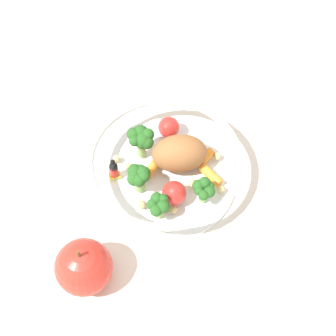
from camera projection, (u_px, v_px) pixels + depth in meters
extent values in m
plane|color=silver|center=(169.00, 172.00, 0.71)|extent=(2.40, 2.40, 0.00)
cylinder|color=white|center=(168.00, 177.00, 0.70)|extent=(0.20, 0.20, 0.01)
torus|color=white|center=(168.00, 161.00, 0.67)|extent=(0.21, 0.21, 0.01)
ellipsoid|color=#935B33|center=(180.00, 153.00, 0.68)|extent=(0.09, 0.09, 0.05)
cylinder|color=#7FAD5B|center=(142.00, 149.00, 0.70)|extent=(0.01, 0.01, 0.03)
sphere|color=#23561E|center=(147.00, 143.00, 0.68)|extent=(0.02, 0.02, 0.02)
sphere|color=#23561E|center=(148.00, 135.00, 0.68)|extent=(0.02, 0.02, 0.02)
sphere|color=#23561E|center=(141.00, 133.00, 0.69)|extent=(0.02, 0.02, 0.02)
sphere|color=#23561E|center=(134.00, 134.00, 0.68)|extent=(0.02, 0.02, 0.02)
sphere|color=#23561E|center=(134.00, 141.00, 0.68)|extent=(0.01, 0.01, 0.01)
sphere|color=#23561E|center=(141.00, 143.00, 0.68)|extent=(0.02, 0.02, 0.02)
cylinder|color=#8EB766|center=(159.00, 211.00, 0.66)|extent=(0.01, 0.01, 0.02)
sphere|color=#23561E|center=(163.00, 206.00, 0.64)|extent=(0.02, 0.02, 0.02)
sphere|color=#23561E|center=(163.00, 199.00, 0.64)|extent=(0.01, 0.01, 0.01)
sphere|color=#23561E|center=(157.00, 199.00, 0.64)|extent=(0.02, 0.02, 0.02)
sphere|color=#23561E|center=(153.00, 204.00, 0.64)|extent=(0.01, 0.01, 0.01)
sphere|color=#23561E|center=(156.00, 210.00, 0.64)|extent=(0.02, 0.02, 0.02)
cylinder|color=#7FAD5B|center=(139.00, 184.00, 0.68)|extent=(0.01, 0.01, 0.02)
sphere|color=#23561E|center=(144.00, 176.00, 0.65)|extent=(0.02, 0.02, 0.02)
sphere|color=#23561E|center=(143.00, 173.00, 0.66)|extent=(0.02, 0.02, 0.02)
sphere|color=#23561E|center=(140.00, 171.00, 0.66)|extent=(0.02, 0.02, 0.02)
sphere|color=#23561E|center=(135.00, 171.00, 0.66)|extent=(0.02, 0.02, 0.02)
sphere|color=#23561E|center=(135.00, 175.00, 0.66)|extent=(0.01, 0.01, 0.01)
sphere|color=#23561E|center=(134.00, 179.00, 0.66)|extent=(0.02, 0.02, 0.02)
sphere|color=#23561E|center=(139.00, 180.00, 0.65)|extent=(0.02, 0.02, 0.02)
cylinder|color=#7FAD5B|center=(203.00, 196.00, 0.67)|extent=(0.01, 0.01, 0.02)
sphere|color=#23561E|center=(209.00, 192.00, 0.65)|extent=(0.02, 0.02, 0.02)
sphere|color=#23561E|center=(208.00, 187.00, 0.66)|extent=(0.02, 0.02, 0.02)
sphere|color=#23561E|center=(205.00, 183.00, 0.65)|extent=(0.02, 0.02, 0.02)
sphere|color=#23561E|center=(198.00, 185.00, 0.65)|extent=(0.02, 0.02, 0.02)
sphere|color=#23561E|center=(199.00, 191.00, 0.65)|extent=(0.01, 0.01, 0.01)
sphere|color=#23561E|center=(203.00, 195.00, 0.65)|extent=(0.01, 0.01, 0.01)
cube|color=yellow|center=(115.00, 175.00, 0.69)|extent=(0.02, 0.02, 0.00)
cylinder|color=red|center=(114.00, 172.00, 0.69)|extent=(0.02, 0.02, 0.02)
sphere|color=black|center=(113.00, 167.00, 0.68)|extent=(0.01, 0.01, 0.01)
sphere|color=black|center=(113.00, 168.00, 0.67)|extent=(0.01, 0.01, 0.01)
sphere|color=black|center=(113.00, 162.00, 0.67)|extent=(0.01, 0.01, 0.01)
cylinder|color=orange|center=(152.00, 168.00, 0.70)|extent=(0.01, 0.03, 0.01)
cylinder|color=orange|center=(206.00, 157.00, 0.70)|extent=(0.02, 0.03, 0.01)
cylinder|color=orange|center=(211.00, 175.00, 0.69)|extent=(0.04, 0.02, 0.01)
sphere|color=red|center=(169.00, 127.00, 0.72)|extent=(0.03, 0.03, 0.03)
sphere|color=red|center=(174.00, 193.00, 0.66)|extent=(0.03, 0.03, 0.03)
sphere|color=tan|center=(174.00, 210.00, 0.66)|extent=(0.01, 0.01, 0.01)
sphere|color=tan|center=(144.00, 205.00, 0.66)|extent=(0.01, 0.01, 0.01)
sphere|color=#D1B775|center=(221.00, 189.00, 0.68)|extent=(0.01, 0.01, 0.01)
sphere|color=#D1B775|center=(192.00, 183.00, 0.68)|extent=(0.01, 0.01, 0.01)
sphere|color=tan|center=(129.00, 166.00, 0.70)|extent=(0.01, 0.01, 0.01)
sphere|color=#D1B775|center=(183.00, 140.00, 0.72)|extent=(0.01, 0.01, 0.01)
sphere|color=#D1B775|center=(116.00, 159.00, 0.70)|extent=(0.01, 0.01, 0.01)
sphere|color=#D1B775|center=(157.00, 196.00, 0.67)|extent=(0.01, 0.01, 0.01)
sphere|color=#D1B775|center=(217.00, 156.00, 0.71)|extent=(0.01, 0.01, 0.01)
sphere|color=red|center=(84.00, 267.00, 0.60)|extent=(0.07, 0.07, 0.07)
cylinder|color=brown|center=(79.00, 254.00, 0.56)|extent=(0.00, 0.00, 0.01)
cube|color=white|center=(301.00, 95.00, 0.78)|extent=(0.17, 0.15, 0.01)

